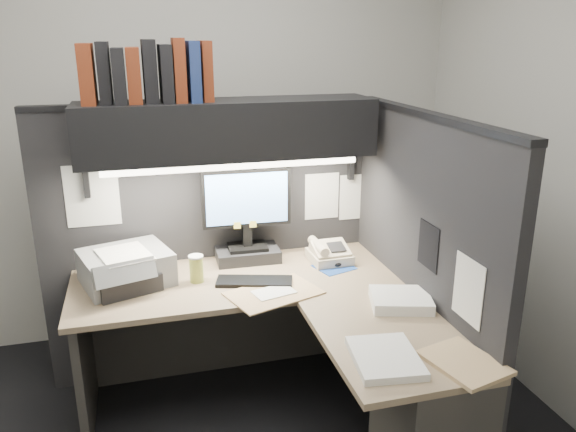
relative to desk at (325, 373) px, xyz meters
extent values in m
cube|color=#B8B7AF|center=(-0.43, 1.50, 0.91)|extent=(3.50, 0.04, 2.70)
cube|color=black|center=(-0.40, 0.93, 0.36)|extent=(1.90, 0.06, 1.60)
cube|color=black|center=(0.55, 0.18, 0.36)|extent=(0.06, 1.50, 1.60)
cube|color=#7E6250|center=(-0.33, 0.56, 0.27)|extent=(1.70, 0.68, 0.03)
cube|color=#7E6250|center=(0.22, -0.20, 0.27)|extent=(0.60, 0.85, 0.03)
cube|color=#32302D|center=(-0.33, 0.86, -0.09)|extent=(1.61, 0.02, 0.70)
cube|color=#32302D|center=(-1.13, 0.56, -0.09)|extent=(0.04, 0.61, 0.70)
cube|color=black|center=(-0.30, 0.75, 1.06)|extent=(1.55, 0.34, 0.30)
cylinder|color=white|center=(-0.30, 0.61, 0.89)|extent=(1.32, 0.04, 0.04)
cube|color=black|center=(-0.21, 0.80, 0.32)|extent=(0.37, 0.23, 0.07)
cube|color=black|center=(-0.21, 0.80, 0.44)|extent=(0.05, 0.04, 0.12)
cube|color=black|center=(-0.21, 0.79, 0.66)|extent=(0.50, 0.05, 0.33)
cube|color=#6FA5F3|center=(-0.21, 0.77, 0.66)|extent=(0.46, 0.02, 0.29)
cube|color=black|center=(-0.23, 0.47, 0.30)|extent=(0.42, 0.24, 0.02)
cube|color=navy|center=(0.24, 0.56, 0.29)|extent=(0.24, 0.23, 0.00)
ellipsoid|color=black|center=(0.26, 0.58, 0.31)|extent=(0.07, 0.11, 0.04)
cube|color=beige|center=(0.25, 0.66, 0.33)|extent=(0.23, 0.24, 0.09)
cylinder|color=#C9C650|center=(-0.52, 0.57, 0.36)|extent=(0.09, 0.09, 0.14)
cube|color=gray|center=(-0.88, 0.66, 0.37)|extent=(0.52, 0.47, 0.17)
cube|color=black|center=(-0.89, 0.58, 0.33)|extent=(0.38, 0.34, 0.09)
cube|color=tan|center=(-0.17, 0.32, 0.29)|extent=(0.51, 0.42, 0.01)
cube|color=white|center=(0.39, 0.04, 0.31)|extent=(0.34, 0.31, 0.05)
cube|color=white|center=(0.11, -0.39, 0.30)|extent=(0.29, 0.35, 0.03)
cube|color=tan|center=(0.40, -0.50, 0.30)|extent=(0.31, 0.36, 0.02)
cube|color=maroon|center=(-0.98, 0.75, 1.35)|extent=(0.07, 0.22, 0.28)
cube|color=black|center=(-0.90, 0.77, 1.35)|extent=(0.06, 0.22, 0.29)
cube|color=black|center=(-0.83, 0.73, 1.34)|extent=(0.06, 0.22, 0.26)
cube|color=maroon|center=(-0.76, 0.76, 1.34)|extent=(0.07, 0.22, 0.26)
cube|color=black|center=(-0.68, 0.77, 1.36)|extent=(0.07, 0.22, 0.30)
cube|color=black|center=(-0.61, 0.74, 1.35)|extent=(0.06, 0.22, 0.28)
cube|color=maroon|center=(-0.54, 0.75, 1.36)|extent=(0.06, 0.22, 0.31)
cube|color=navy|center=(-0.47, 0.74, 1.35)|extent=(0.06, 0.22, 0.29)
cube|color=maroon|center=(-0.41, 0.77, 1.35)|extent=(0.05, 0.22, 0.29)
cube|color=white|center=(0.27, 0.90, 0.61)|extent=(0.21, 0.00, 0.28)
cube|color=white|center=(0.49, 0.90, 0.59)|extent=(0.21, 0.00, 0.28)
cube|color=white|center=(-1.03, 0.90, 0.71)|extent=(0.28, 0.00, 0.34)
cube|color=black|center=(0.52, 0.05, 0.58)|extent=(0.00, 0.18, 0.22)
cube|color=white|center=(0.52, -0.30, 0.51)|extent=(0.00, 0.21, 0.28)
camera|label=1|loc=(-0.78, -2.17, 1.52)|focal=35.00mm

